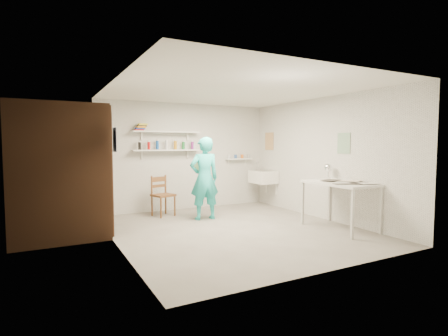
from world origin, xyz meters
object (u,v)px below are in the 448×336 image
work_table (340,206)px  belfast_sink (263,177)px  man (204,178)px  wall_clock (199,164)px  wooden_chair (163,195)px  desk_lamp (328,167)px

work_table → belfast_sink: bearing=87.5°
belfast_sink → man: man is taller
man → wall_clock: man is taller
wooden_chair → work_table: size_ratio=0.70×
wall_clock → work_table: 2.78m
belfast_sink → man: size_ratio=0.37×
wall_clock → desk_lamp: bearing=-34.9°
man → work_table: 2.56m
belfast_sink → man: (-1.87, -0.70, 0.11)m
belfast_sink → wall_clock: 1.98m
belfast_sink → wooden_chair: (-2.48, 0.00, -0.27)m
man → desk_lamp: size_ratio=10.49×
wall_clock → wooden_chair: wall_clock is taller
man → wooden_chair: man is taller
belfast_sink → wall_clock: wall_clock is taller
wooden_chair → desk_lamp: 3.33m
wall_clock → belfast_sink: bearing=17.4°
wall_clock → wooden_chair: 1.01m
belfast_sink → work_table: bearing=-92.5°
work_table → desk_lamp: bearing=67.6°
belfast_sink → wooden_chair: bearing=180.0°
wall_clock → man: bearing=-83.7°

